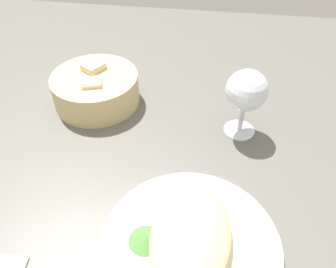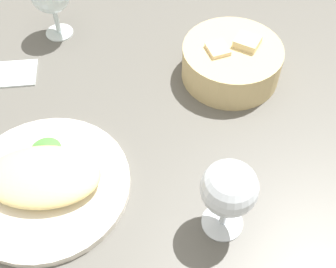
{
  "view_description": "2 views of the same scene",
  "coord_description": "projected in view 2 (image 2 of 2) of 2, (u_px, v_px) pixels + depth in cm",
  "views": [
    {
      "loc": [
        -39.68,
        -14.99,
        45.74
      ],
      "look_at": [
        5.07,
        -8.5,
        3.64
      ],
      "focal_mm": 35.91,
      "sensor_mm": 36.0,
      "label": 1
    },
    {
      "loc": [
        2.51,
        -51.32,
        59.32
      ],
      "look_at": [
        4.52,
        -9.4,
        5.83
      ],
      "focal_mm": 46.86,
      "sensor_mm": 36.0,
      "label": 2
    }
  ],
  "objects": [
    {
      "name": "folded_napkin",
      "position": [
        7.0,
        73.0,
        0.84
      ],
      "size": [
        11.4,
        7.66,
        0.8
      ],
      "primitive_type": "cube",
      "rotation": [
        0.0,
        0.0,
        0.06
      ],
      "color": "white",
      "rests_on": "ground_plane"
    },
    {
      "name": "bread_basket",
      "position": [
        231.0,
        62.0,
        0.82
      ],
      "size": [
        18.4,
        18.4,
        8.12
      ],
      "color": "#D1B77D",
      "rests_on": "ground_plane"
    },
    {
      "name": "omelette",
      "position": [
        43.0,
        176.0,
        0.66
      ],
      "size": [
        18.32,
        12.32,
        3.69
      ],
      "primitive_type": "ellipsoid",
      "rotation": [
        0.0,
        0.0,
        -0.06
      ],
      "color": "#EED485",
      "rests_on": "plate"
    },
    {
      "name": "lettuce_garnish",
      "position": [
        45.0,
        148.0,
        0.71
      ],
      "size": [
        5.1,
        5.1,
        1.13
      ],
      "primitive_type": "cone",
      "color": "#49853B",
      "rests_on": "plate"
    },
    {
      "name": "plate",
      "position": [
        46.0,
        185.0,
        0.68
      ],
      "size": [
        26.24,
        26.24,
        1.4
      ],
      "primitive_type": "cylinder",
      "color": "white",
      "rests_on": "ground_plane"
    },
    {
      "name": "wine_glass_near",
      "position": [
        229.0,
        190.0,
        0.58
      ],
      "size": [
        7.85,
        7.85,
        13.87
      ],
      "color": "silver",
      "rests_on": "ground_plane"
    },
    {
      "name": "ground_plane",
      "position": [
        141.0,
        117.0,
        0.79
      ],
      "size": [
        140.0,
        140.0,
        2.0
      ],
      "primitive_type": "cube",
      "color": "#5A5852"
    }
  ]
}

